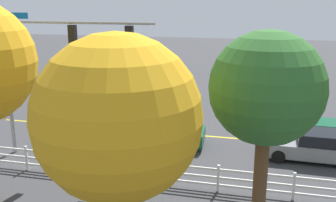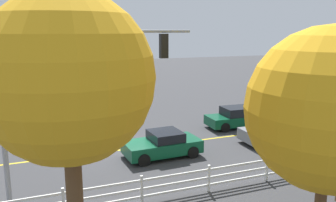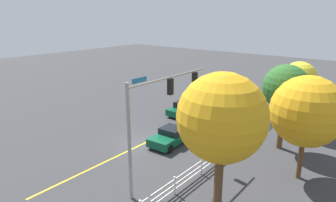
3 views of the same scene
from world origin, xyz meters
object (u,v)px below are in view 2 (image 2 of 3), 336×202
car_2 (297,110)px  car_1 (239,117)px  tree_1 (329,110)px  car_3 (279,131)px  car_0 (163,144)px  tree_2 (68,79)px

car_2 → car_1: bearing=-177.2°
tree_1 → car_3: bearing=-123.6°
car_0 → car_1: car_1 is taller
car_1 → car_0: bearing=-151.3°
car_0 → car_2: (-12.26, -3.78, 0.02)m
tree_2 → car_3: bearing=-150.8°
car_2 → tree_1: (11.21, 13.47, 3.86)m
car_1 → car_3: car_3 is taller
car_0 → car_1: bearing=-156.4°
car_1 → tree_1: bearing=-111.8°
car_0 → car_1: 7.74m
car_2 → tree_2: size_ratio=0.58×
car_2 → tree_2: tree_2 is taller
car_0 → car_2: car_2 is taller
tree_2 → car_0: bearing=-126.0°
tree_1 → car_2: bearing=-129.8°
car_3 → tree_1: 11.95m
car_3 → car_2: bearing=-139.5°
tree_1 → car_1: bearing=-114.2°
car_1 → car_2: bearing=6.2°
car_0 → car_3: 7.30m
tree_1 → tree_2: bearing=-20.6°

